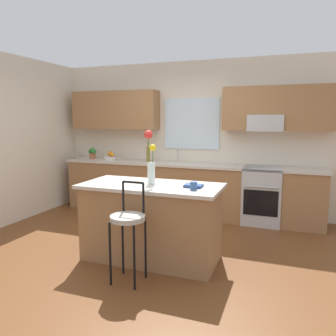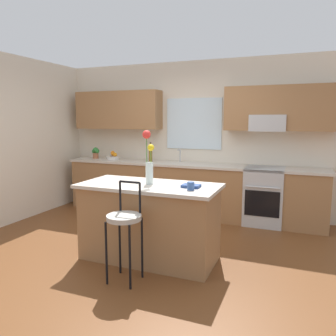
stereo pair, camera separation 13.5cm
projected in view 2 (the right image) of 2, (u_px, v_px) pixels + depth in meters
The scene contains 14 objects.
ground_plane at pixel (147, 249), 4.32m from camera, with size 14.00×14.00×0.00m, color brown.
wall_left at pixel (11, 140), 5.34m from camera, with size 0.12×4.60×2.70m, color beige.
back_wall_assembly at pixel (195, 129), 5.91m from camera, with size 5.60×0.50×2.70m.
counter_run at pixel (188, 189), 5.81m from camera, with size 4.56×0.64×0.92m.
sink_faucet at pixel (180, 154), 5.94m from camera, with size 0.02×0.13×0.23m.
oven_range at pixel (264, 196), 5.31m from camera, with size 0.60×0.64×0.92m.
kitchen_island at pixel (149, 221), 3.97m from camera, with size 1.66×0.78×0.92m.
bar_stool_near at pixel (124, 222), 3.39m from camera, with size 0.36×0.36×1.04m.
flower_vase at pixel (149, 159), 3.87m from camera, with size 0.15×0.10×0.63m.
mug_ceramic at pixel (191, 186), 3.57m from camera, with size 0.08×0.08×0.09m, color #33518C.
cookbook at pixel (191, 186), 3.72m from camera, with size 0.20×0.15×0.03m, color navy.
fruit_bowl_oranges at pixel (113, 157), 6.30m from camera, with size 0.24×0.24×0.16m.
bottle_olive_oil at pixel (151, 154), 5.99m from camera, with size 0.06×0.06×0.35m.
potted_plant_small at pixel (96, 152), 6.43m from camera, with size 0.17×0.11×0.22m.
Camera 2 is at (1.79, -3.72, 1.68)m, focal length 35.34 mm.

